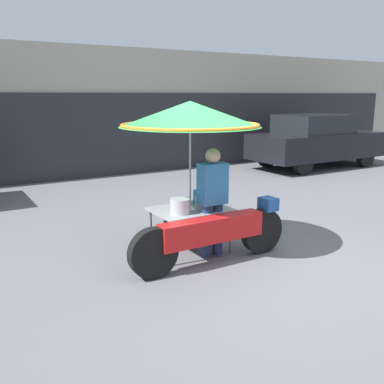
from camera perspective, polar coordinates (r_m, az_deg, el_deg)
name	(u,v)px	position (r m, az deg, el deg)	size (l,w,h in m)	color
ground_plane	(246,263)	(5.82, 7.24, -9.42)	(36.00, 36.00, 0.00)	slate
shopfront_building	(71,112)	(12.69, -15.80, 10.21)	(28.00, 2.06, 3.46)	#B2A893
vendor_motorcycle_cart	(193,137)	(5.77, 0.15, 7.31)	(2.34, 1.92, 2.12)	black
vendor_person	(212,197)	(5.82, 2.74, -0.70)	(0.38, 0.22, 1.51)	navy
parked_car	(316,141)	(13.73, 16.25, 6.58)	(4.30, 1.79, 1.62)	black
potted_plant	(368,142)	(17.64, 22.41, 6.14)	(0.61, 0.61, 0.78)	#2D2D33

